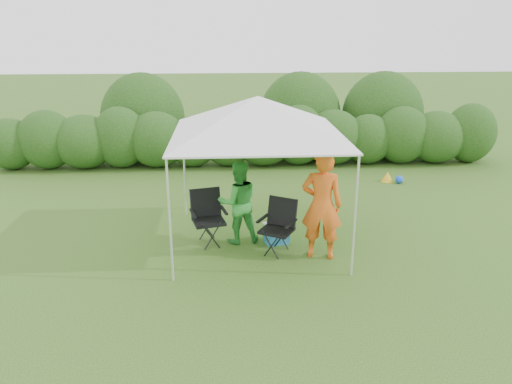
{
  "coord_description": "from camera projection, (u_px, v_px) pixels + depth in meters",
  "views": [
    {
      "loc": [
        -0.57,
        -8.46,
        4.07
      ],
      "look_at": [
        -0.04,
        0.4,
        1.05
      ],
      "focal_mm": 35.0,
      "sensor_mm": 36.0,
      "label": 1
    }
  ],
  "objects": [
    {
      "name": "ground",
      "position": [
        259.0,
        252.0,
        9.33
      ],
      "size": [
        70.0,
        70.0,
        0.0
      ],
      "primitive_type": "plane",
      "color": "#3E6520"
    },
    {
      "name": "chair_right",
      "position": [
        279.0,
        222.0,
        9.2
      ],
      "size": [
        0.78,
        0.77,
        1.01
      ],
      "rotation": [
        0.0,
        0.0,
        -0.52
      ],
      "color": "black",
      "rests_on": "ground"
    },
    {
      "name": "lawn_toy",
      "position": [
        390.0,
        177.0,
        13.39
      ],
      "size": [
        0.53,
        0.44,
        0.27
      ],
      "color": "gold",
      "rests_on": "ground"
    },
    {
      "name": "cooler",
      "position": [
        277.0,
        233.0,
        9.68
      ],
      "size": [
        0.54,
        0.44,
        0.39
      ],
      "rotation": [
        0.0,
        0.0,
        0.26
      ],
      "color": "teal",
      "rests_on": "ground"
    },
    {
      "name": "man",
      "position": [
        322.0,
        205.0,
        8.84
      ],
      "size": [
        0.82,
        0.64,
        2.0
      ],
      "primitive_type": "imported",
      "rotation": [
        0.0,
        0.0,
        2.91
      ],
      "color": "orange",
      "rests_on": "ground"
    },
    {
      "name": "bottle",
      "position": [
        280.0,
        219.0,
        9.54
      ],
      "size": [
        0.06,
        0.06,
        0.23
      ],
      "primitive_type": "cylinder",
      "color": "#592D0C",
      "rests_on": "cooler"
    },
    {
      "name": "woman",
      "position": [
        238.0,
        202.0,
        9.53
      ],
      "size": [
        0.88,
        0.74,
        1.62
      ],
      "primitive_type": "imported",
      "rotation": [
        0.0,
        0.0,
        3.32
      ],
      "color": "green",
      "rests_on": "ground"
    },
    {
      "name": "canopy",
      "position": [
        258.0,
        116.0,
        9.01
      ],
      "size": [
        3.1,
        3.1,
        2.83
      ],
      "color": "silver",
      "rests_on": "ground"
    },
    {
      "name": "hedge",
      "position": [
        249.0,
        138.0,
        14.74
      ],
      "size": [
        15.14,
        1.53,
        1.8
      ],
      "color": "#264D18",
      "rests_on": "ground"
    },
    {
      "name": "chair_left",
      "position": [
        208.0,
        213.0,
        9.58
      ],
      "size": [
        0.75,
        0.71,
        1.05
      ],
      "rotation": [
        0.0,
        0.0,
        0.25
      ],
      "color": "black",
      "rests_on": "ground"
    }
  ]
}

